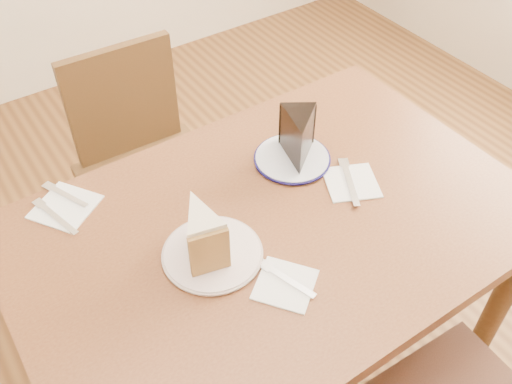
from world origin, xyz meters
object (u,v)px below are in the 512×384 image
object	(u,v)px
chair_far	(148,169)
plate_cream	(212,254)
plate_navy	(292,159)
chocolate_cake	(299,140)
table	(274,248)
carrot_cake	(201,232)

from	to	relation	value
chair_far	plate_cream	bearing A→B (deg)	81.33
chair_far	plate_navy	size ratio (longest dim) A/B	4.51
plate_navy	chocolate_cake	xyz separation A→B (m)	(0.01, -0.01, 0.06)
table	plate_cream	xyz separation A→B (m)	(-0.17, -0.01, 0.10)
chair_far	chocolate_cake	xyz separation A→B (m)	(0.23, -0.49, 0.34)
table	plate_cream	size ratio (longest dim) A/B	5.67
chocolate_cake	chair_far	bearing A→B (deg)	-32.05
carrot_cake	plate_navy	bearing A→B (deg)	34.44
chair_far	plate_cream	distance (m)	0.70
chocolate_cake	plate_cream	bearing A→B (deg)	55.93
carrot_cake	table	bearing A→B (deg)	9.42
table	carrot_cake	distance (m)	0.25
plate_cream	chocolate_cake	size ratio (longest dim) A/B	1.67
plate_cream	carrot_cake	distance (m)	0.07
chair_far	plate_navy	distance (m)	0.59
table	chair_far	bearing A→B (deg)	95.24
plate_cream	carrot_cake	bearing A→B (deg)	121.68
table	carrot_cake	size ratio (longest dim) A/B	10.36
chair_far	carrot_cake	xyz separation A→B (m)	(-0.13, -0.61, 0.34)
plate_cream	chocolate_cake	bearing A→B (deg)	22.94
chair_far	table	bearing A→B (deg)	97.00
chair_far	carrot_cake	distance (m)	0.71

